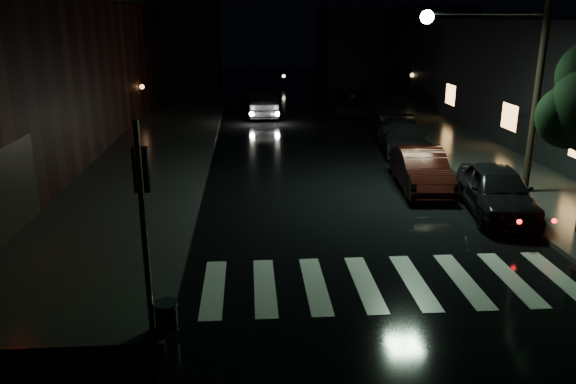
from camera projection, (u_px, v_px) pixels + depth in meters
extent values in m
plane|color=black|center=(265.00, 297.00, 12.77)|extent=(120.00, 120.00, 0.00)
cube|color=#282826|center=(146.00, 154.00, 25.74)|extent=(6.00, 44.00, 0.15)
cube|color=#282826|center=(465.00, 149.00, 26.76)|extent=(4.00, 44.00, 0.15)
cube|color=black|center=(569.00, 77.00, 30.18)|extent=(10.00, 40.00, 6.00)
cube|color=black|center=(145.00, 40.00, 53.75)|extent=(14.00, 10.00, 8.00)
cube|color=black|center=(391.00, 45.00, 55.54)|extent=(14.00, 10.00, 7.00)
cube|color=beige|center=(390.00, 282.00, 13.45)|extent=(9.00, 3.00, 0.01)
cylinder|color=slate|center=(144.00, 231.00, 10.52)|extent=(0.12, 0.12, 4.20)
cylinder|color=black|center=(167.00, 317.00, 11.08)|extent=(0.44, 0.44, 0.55)
cylinder|color=slate|center=(166.00, 304.00, 10.99)|extent=(0.48, 0.48, 0.04)
cube|color=black|center=(141.00, 170.00, 10.34)|extent=(0.28, 0.16, 0.85)
sphere|color=#0CFF33|center=(143.00, 181.00, 10.50)|extent=(0.20, 0.20, 0.20)
sphere|color=black|center=(569.00, 117.00, 15.57)|extent=(1.80, 1.80, 1.80)
cylinder|color=black|center=(539.00, 78.00, 18.85)|extent=(0.24, 0.24, 8.00)
cylinder|color=slate|center=(488.00, 14.00, 18.10)|extent=(4.00, 0.08, 0.08)
sphere|color=#BFFFD8|center=(427.00, 17.00, 18.00)|extent=(0.44, 0.44, 0.44)
imported|color=black|center=(497.00, 190.00, 17.97)|extent=(2.49, 4.85, 1.58)
imported|color=black|center=(421.00, 170.00, 20.59)|extent=(1.94, 4.64, 1.49)
imported|color=black|center=(403.00, 137.00, 26.29)|extent=(2.59, 5.24, 1.46)
imported|color=black|center=(353.00, 102.00, 37.12)|extent=(2.77, 5.31, 1.43)
imported|color=black|center=(264.00, 104.00, 35.70)|extent=(1.84, 5.02, 1.64)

